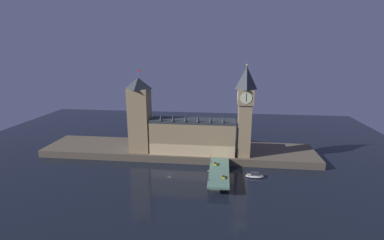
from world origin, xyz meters
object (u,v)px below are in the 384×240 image
Objects in this scene: victoria_tower at (140,115)px; boat_downstream at (255,176)px; street_lamp_far at (211,156)px; street_lamp_near at (208,174)px; car_southbound_lead at (223,177)px; car_northbound_lead at (215,164)px; clock_tower at (245,109)px.

boat_downstream is (87.04, -28.49, -33.38)m from victoria_tower.
victoria_tower is at bearing 161.11° from street_lamp_far.
car_southbound_lead is at bearing 27.35° from street_lamp_near.
victoria_tower is at bearing 158.03° from car_northbound_lead.
clock_tower is at bearing 62.83° from street_lamp_near.
clock_tower is 1.07× the size of victoria_tower.
car_southbound_lead is (5.79, -19.93, -0.11)m from car_northbound_lead.
car_southbound_lead is (65.93, -44.19, -27.98)m from victoria_tower.
car_northbound_lead is 20.76m from car_southbound_lead.
car_southbound_lead is (-14.53, -41.31, -35.14)m from clock_tower.
car_southbound_lead is at bearing -143.35° from boat_downstream.
victoria_tower is 9.54× the size of street_lamp_near.
car_northbound_lead reaches higher than car_southbound_lead.
victoria_tower is 97.47m from boat_downstream.
car_northbound_lead is 0.38× the size of boat_downstream.
car_northbound_lead is at bearing 82.38° from street_lamp_near.
car_southbound_lead is 26.61m from street_lamp_far.
clock_tower is 15.75× the size of car_southbound_lead.
street_lamp_near is at bearing -90.00° from street_lamp_far.
clock_tower reaches higher than boat_downstream.
victoria_tower is 64.81m from street_lamp_far.
street_lamp_near reaches higher than car_southbound_lead.
street_lamp_near is (-3.30, -24.63, 3.46)m from car_northbound_lead.
car_northbound_lead is at bearing 106.20° from car_southbound_lead.
street_lamp_near reaches higher than boat_downstream.
boat_downstream is at bearing -16.67° from street_lamp_far.
clock_tower is 5.64× the size of boat_downstream.
victoria_tower is 78.85m from street_lamp_near.
boat_downstream is at bearing 36.65° from car_southbound_lead.
car_northbound_lead is 6.83m from street_lamp_far.
boat_downstream is at bearing 34.05° from street_lamp_near.
street_lamp_far is (-23.61, -16.57, -31.46)m from clock_tower.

